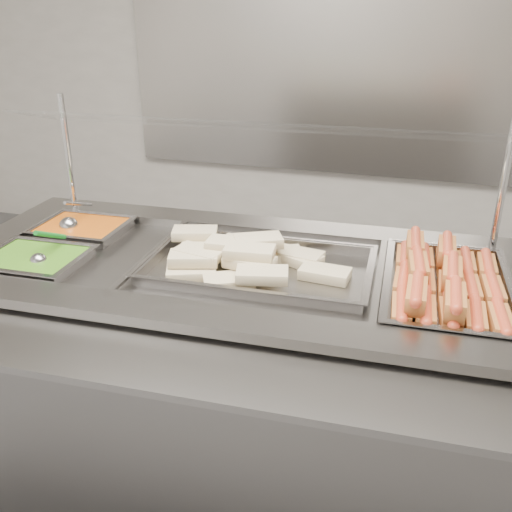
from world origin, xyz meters
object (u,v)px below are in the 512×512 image
(steam_counter, at_px, (242,379))
(pan_wraps, at_px, (259,271))
(serving_spoon, at_px, (41,257))
(pan_hotdogs, at_px, (446,296))
(ladle, at_px, (70,225))
(sneeze_guard, at_px, (258,131))

(steam_counter, relative_size, pan_wraps, 2.75)
(serving_spoon, bearing_deg, pan_hotdogs, 9.45)
(pan_wraps, height_order, ladle, ladle)
(pan_hotdogs, relative_size, serving_spoon, 3.07)
(pan_wraps, xyz_separation_m, ladle, (-0.74, 0.10, 0.03))
(sneeze_guard, relative_size, pan_wraps, 2.38)
(pan_wraps, relative_size, serving_spoon, 3.79)
(sneeze_guard, relative_size, pan_hotdogs, 2.94)
(steam_counter, distance_m, pan_wraps, 0.42)
(sneeze_guard, distance_m, ladle, 0.77)
(steam_counter, height_order, ladle, ladle)
(pan_wraps, bearing_deg, steam_counter, -177.44)
(sneeze_guard, bearing_deg, ladle, -170.12)
(pan_hotdogs, bearing_deg, steam_counter, -177.44)
(sneeze_guard, bearing_deg, pan_hotdogs, -16.72)
(pan_hotdogs, bearing_deg, sneeze_guard, 163.28)
(steam_counter, xyz_separation_m, pan_wraps, (0.06, 0.00, 0.42))
(sneeze_guard, height_order, ladle, sneeze_guard)
(steam_counter, xyz_separation_m, pan_hotdogs, (0.62, 0.03, 0.41))
(steam_counter, distance_m, sneeze_guard, 0.84)
(ladle, bearing_deg, steam_counter, -8.24)
(pan_hotdogs, xyz_separation_m, serving_spoon, (-1.22, -0.20, 0.05))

